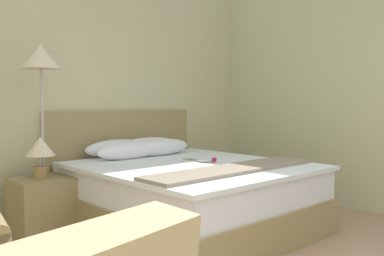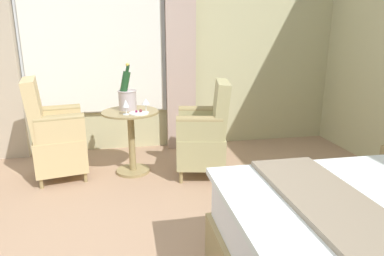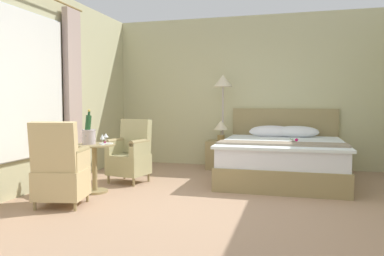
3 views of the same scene
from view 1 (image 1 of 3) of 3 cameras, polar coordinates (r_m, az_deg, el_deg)
The scene contains 5 objects.
wall_headboard_side at distance 4.78m, azimuth -17.04°, elevation 5.97°, with size 5.36×0.12×2.92m.
bed at distance 4.29m, azimuth -1.25°, elevation -8.38°, with size 1.94×2.27×1.14m.
nightstand at distance 4.29m, azimuth -19.40°, elevation -9.81°, with size 0.53×0.47×0.53m.
bedside_lamp at distance 4.20m, azimuth -19.55°, elevation -2.76°, with size 0.27×0.27×0.38m.
floor_lamp_brass at distance 4.21m, azimuth -19.46°, elevation 6.95°, with size 0.35×0.35×1.78m.
Camera 1 is at (-2.07, -1.17, 1.24)m, focal length 40.00 mm.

